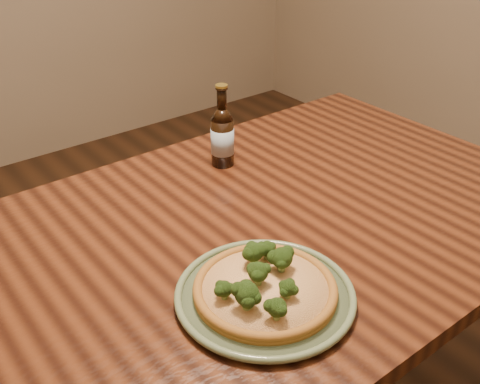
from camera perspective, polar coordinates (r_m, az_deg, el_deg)
table at (r=1.25m, az=-0.69°, el=-7.68°), size 1.60×0.90×0.75m
plate at (r=1.03m, az=2.55°, el=-10.39°), size 0.33×0.33×0.02m
pizza at (r=1.01m, az=2.52°, el=-9.64°), size 0.26×0.26×0.07m
beer_bottle at (r=1.43m, az=-1.80°, el=5.70°), size 0.06×0.06×0.22m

